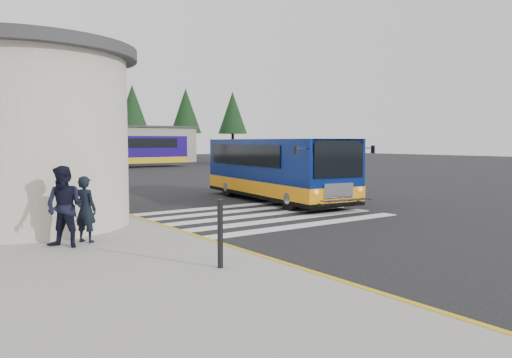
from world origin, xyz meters
TOP-DOWN VIEW (x-y plane):
  - ground at (0.00, 0.00)m, footprint 140.00×140.00m
  - curb_strip at (-4.05, 4.00)m, footprint 0.12×34.00m
  - crosswalk at (-0.50, -0.80)m, footprint 8.00×5.35m
  - depot_building at (6.00, 42.00)m, footprint 26.40×8.40m
  - tree_line at (6.29, 50.00)m, footprint 58.40×4.40m
  - transit_bus at (2.68, 1.98)m, footprint 3.89×9.22m
  - pedestrian_a at (-6.48, -2.65)m, footprint 0.61×0.66m
  - pedestrian_b at (-7.02, -2.95)m, footprint 1.07×1.09m
  - bollard at (-5.21, -6.42)m, footprint 0.10×0.10m
  - far_bus_a at (8.37, 30.91)m, footprint 9.88×2.84m
  - far_bus_b at (21.49, 30.12)m, footprint 8.66×4.46m

SIDE VIEW (x-z plane):
  - ground at x=0.00m, z-range 0.00..0.00m
  - crosswalk at x=-0.50m, z-range 0.00..0.01m
  - curb_strip at x=-4.05m, z-range 0.00..0.16m
  - bollard at x=-5.21m, z-range 0.15..1.40m
  - pedestrian_a at x=-6.48m, z-range 0.15..1.67m
  - pedestrian_b at x=-7.02m, z-range 0.15..1.92m
  - transit_bus at x=2.68m, z-range -0.05..2.48m
  - far_bus_b at x=21.49m, z-range 0.32..2.48m
  - far_bus_a at x=8.37m, z-range 0.38..2.93m
  - depot_building at x=6.00m, z-range 0.01..4.21m
  - tree_line at x=6.29m, z-range 1.77..11.77m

